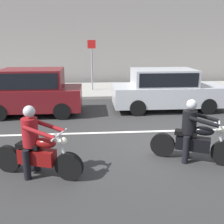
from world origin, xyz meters
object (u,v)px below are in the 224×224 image
at_px(motorcycle_with_rider_crimson, 36,148).
at_px(motorcycle_with_rider_black_leather, 193,136).
at_px(parked_sedan_silver, 166,89).
at_px(parked_hatchback_maroon, 34,91).
at_px(street_sign_post, 92,60).

bearing_deg(motorcycle_with_rider_crimson, motorcycle_with_rider_black_leather, 7.02).
relative_size(parked_sedan_silver, parked_hatchback_maroon, 1.24).
bearing_deg(street_sign_post, motorcycle_with_rider_crimson, -97.84).
bearing_deg(parked_hatchback_maroon, motorcycle_with_rider_black_leather, -43.99).
height_order(motorcycle_with_rider_black_leather, parked_hatchback_maroon, parked_hatchback_maroon).
xyz_separation_m(parked_sedan_silver, parked_hatchback_maroon, (-5.37, -0.29, 0.05)).
bearing_deg(parked_hatchback_maroon, street_sign_post, 61.80).
distance_m(motorcycle_with_rider_black_leather, parked_hatchback_maroon, 6.50).
distance_m(motorcycle_with_rider_crimson, parked_sedan_silver, 6.81).
relative_size(motorcycle_with_rider_black_leather, parked_hatchback_maroon, 0.52).
bearing_deg(motorcycle_with_rider_black_leather, parked_sedan_silver, 81.72).
height_order(parked_hatchback_maroon, street_sign_post, street_sign_post).
bearing_deg(motorcycle_with_rider_black_leather, parked_hatchback_maroon, 136.01).
distance_m(motorcycle_with_rider_crimson, parked_hatchback_maroon, 5.08).
height_order(motorcycle_with_rider_crimson, parked_hatchback_maroon, parked_hatchback_maroon).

